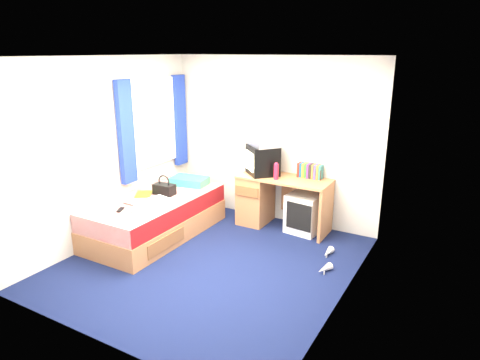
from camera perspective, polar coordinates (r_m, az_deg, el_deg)
The scene contains 20 objects.
ground at distance 5.27m, azimuth -3.99°, elevation -10.93°, with size 3.40×3.40×0.00m, color #0C1438.
room_shell at distance 4.77m, azimuth -4.34°, elevation 4.68°, with size 3.40×3.40×3.40m.
bed at distance 6.01m, azimuth -11.14°, elevation -4.82°, with size 1.01×2.00×0.54m.
pillow at distance 6.40m, azimuth -6.78°, elevation -0.13°, with size 0.53×0.33×0.11m, color #1B6BB4.
desk at distance 6.24m, azimuth 3.58°, elevation -2.34°, with size 1.30×0.55×0.75m.
storage_cube at distance 6.07m, azimuth 8.63°, elevation -4.36°, with size 0.44×0.44×0.55m, color white.
crt_tv at distance 6.11m, azimuth 3.02°, elevation 2.68°, with size 0.57×0.57×0.42m.
vcr at distance 6.06m, azimuth 3.10°, elevation 5.00°, with size 0.46×0.33×0.09m, color silver.
book_row at distance 6.03m, azimuth 9.32°, elevation 1.21°, with size 0.34×0.13×0.20m.
picture_frame at distance 5.98m, azimuth 10.69°, elevation 0.72°, with size 0.02×0.12×0.14m, color black.
pink_water_bottle at distance 5.90m, azimuth 4.83°, elevation 1.08°, with size 0.07×0.07×0.21m, color red.
aerosol_can at distance 6.10m, azimuth 4.77°, elevation 1.40°, with size 0.05×0.05×0.16m, color white.
handbag at distance 6.01m, azimuth -10.06°, elevation -1.16°, with size 0.30×0.18×0.28m.
towel at distance 5.56m, azimuth -10.73°, elevation -3.04°, with size 0.30×0.25×0.10m, color white.
magazine at distance 6.08m, azimuth -12.72°, elevation -1.83°, with size 0.21×0.28×0.01m, color #C2E419.
water_bottle at distance 5.73m, azimuth -14.46°, elevation -2.83°, with size 0.07×0.07×0.20m, color silver.
colour_swatch_fan at distance 5.45m, azimuth -13.98°, elevation -4.14°, with size 0.22×0.06×0.01m, color gold.
remote_control at distance 5.56m, azimuth -15.66°, elevation -3.83°, with size 0.05×0.16×0.02m, color black.
window_assembly at distance 6.41m, azimuth -11.40°, elevation 7.24°, with size 0.11×1.42×1.40m.
white_heels at distance 5.32m, azimuth 11.41°, elevation -10.47°, with size 0.23×0.65×0.09m.
Camera 1 is at (2.62, -3.86, 2.46)m, focal length 32.00 mm.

